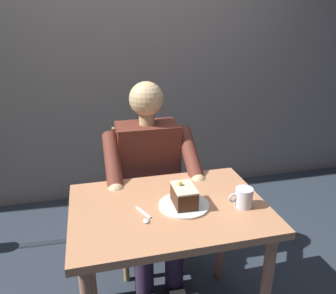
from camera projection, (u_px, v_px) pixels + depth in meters
The scene contains 8 objects.
cafe_rear_panel at pixel (122, 23), 2.65m from camera, with size 6.40×0.12×3.00m, color gray.
dining_table at pixel (169, 226), 1.56m from camera, with size 0.90×0.64×0.73m.
chair at pixel (146, 189), 2.17m from camera, with size 0.42×0.42×0.89m.
seated_person at pixel (151, 182), 1.97m from camera, with size 0.53×0.58×1.21m.
dessert_plate at pixel (184, 205), 1.51m from camera, with size 0.23×0.23×0.01m, color white.
cake_slice at pixel (184, 195), 1.49m from camera, with size 0.10×0.14×0.11m.
coffee_cup at pixel (243, 197), 1.50m from camera, with size 0.11×0.08×0.09m.
dessert_spoon at pixel (145, 217), 1.42m from camera, with size 0.06×0.14×0.01m.
Camera 1 is at (0.32, 1.28, 1.54)m, focal length 35.33 mm.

